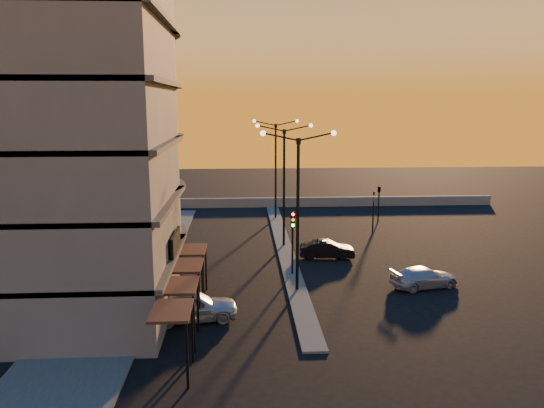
{
  "coord_description": "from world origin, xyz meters",
  "views": [
    {
      "loc": [
        -3.2,
        -29.81,
        11.04
      ],
      "look_at": [
        -1.21,
        4.92,
        4.36
      ],
      "focal_mm": 35.0,
      "sensor_mm": 36.0,
      "label": 1
    }
  ],
  "objects": [
    {
      "name": "parapet",
      "position": [
        2.0,
        26.0,
        0.5
      ],
      "size": [
        44.0,
        0.5,
        1.0
      ],
      "primitive_type": "cube",
      "color": "slate",
      "rests_on": "ground"
    },
    {
      "name": "building",
      "position": [
        -14.0,
        0.03,
        11.91
      ],
      "size": [
        14.35,
        17.08,
        25.0
      ],
      "color": "#656059",
      "rests_on": "ground"
    },
    {
      "name": "traffic_light_main",
      "position": [
        0.0,
        2.87,
        2.89
      ],
      "size": [
        0.28,
        0.44,
        4.25
      ],
      "color": "black",
      "rests_on": "ground"
    },
    {
      "name": "streetlamp_mid",
      "position": [
        0.0,
        10.0,
        5.59
      ],
      "size": [
        4.32,
        0.32,
        9.51
      ],
      "color": "black",
      "rests_on": "ground"
    },
    {
      "name": "streetlamp_far",
      "position": [
        0.0,
        20.0,
        5.59
      ],
      "size": [
        4.32,
        0.32,
        9.51
      ],
      "color": "black",
      "rests_on": "ground"
    },
    {
      "name": "ground",
      "position": [
        0.0,
        0.0,
        0.0
      ],
      "size": [
        120.0,
        120.0,
        0.0
      ],
      "primitive_type": "plane",
      "color": "black",
      "rests_on": "ground"
    },
    {
      "name": "median",
      "position": [
        0.0,
        10.0,
        0.06
      ],
      "size": [
        1.2,
        36.0,
        0.12
      ],
      "primitive_type": "cube",
      "color": "#4B4B49",
      "rests_on": "ground"
    },
    {
      "name": "signal_east_a",
      "position": [
        8.0,
        14.0,
        1.93
      ],
      "size": [
        0.13,
        0.16,
        3.6
      ],
      "color": "black",
      "rests_on": "ground"
    },
    {
      "name": "car_hatchback",
      "position": [
        -5.82,
        -3.93,
        0.79
      ],
      "size": [
        4.82,
        2.47,
        1.57
      ],
      "primitive_type": "imported",
      "rotation": [
        0.0,
        0.0,
        1.71
      ],
      "color": "silver",
      "rests_on": "ground"
    },
    {
      "name": "signal_east_b",
      "position": [
        9.5,
        18.0,
        3.1
      ],
      "size": [
        0.42,
        1.99,
        3.6
      ],
      "color": "black",
      "rests_on": "ground"
    },
    {
      "name": "car_wagon",
      "position": [
        7.77,
        0.3,
        0.62
      ],
      "size": [
        4.55,
        2.71,
        1.24
      ],
      "primitive_type": "imported",
      "rotation": [
        0.0,
        0.0,
        1.81
      ],
      "color": "#B5B5BD",
      "rests_on": "ground"
    },
    {
      "name": "car_sedan",
      "position": [
        2.84,
        6.7,
        0.65
      ],
      "size": [
        4.04,
        1.67,
        1.3
      ],
      "primitive_type": "imported",
      "rotation": [
        0.0,
        0.0,
        1.5
      ],
      "color": "black",
      "rests_on": "ground"
    },
    {
      "name": "streetlamp_near",
      "position": [
        0.0,
        0.0,
        5.59
      ],
      "size": [
        4.32,
        0.32,
        9.51
      ],
      "color": "black",
      "rests_on": "ground"
    },
    {
      "name": "sidewalk_west",
      "position": [
        -10.5,
        4.0,
        0.06
      ],
      "size": [
        5.0,
        40.0,
        0.12
      ],
      "primitive_type": "cube",
      "color": "#4B4B49",
      "rests_on": "ground"
    }
  ]
}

